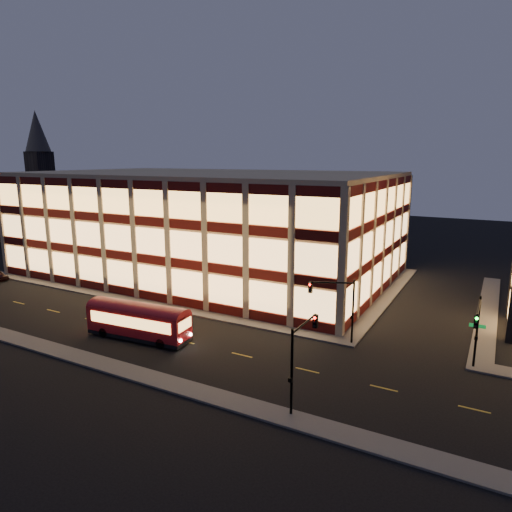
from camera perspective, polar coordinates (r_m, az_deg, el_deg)
The scene contains 12 objects.
ground at distance 53.27m, azimuth -13.54°, elevation -6.19°, with size 200.00×200.00×0.00m, color black.
sidewalk_office_south at distance 55.91m, azimuth -15.16°, elevation -5.31°, with size 54.00×2.00×0.15m, color #514F4C.
sidewalk_office_east at distance 57.79m, azimuth 16.05°, elevation -4.80°, with size 2.00×30.00×0.15m, color #514F4C.
sidewalk_tower_west at distance 56.67m, azimuth 27.01°, elevation -6.02°, with size 2.00×30.00×0.15m, color #514F4C.
sidewalk_near at distance 45.12m, azimuth -24.78°, elevation -10.31°, with size 100.00×2.00×0.15m, color #514F4C.
office_building at distance 66.37m, azimuth -5.97°, elevation 4.13°, with size 50.45×30.45×14.50m.
church_tower at distance 130.03m, azimuth -25.18°, elevation 7.75°, with size 5.00×5.00×18.00m, color #2D2621.
church_spire at distance 129.98m, azimuth -25.75°, elevation 13.90°, with size 6.00×6.00×10.00m, color #4C473F.
traffic_signal_far at distance 41.28m, azimuth 10.13°, elevation -5.44°, with size 3.79×1.87×6.00m.
traffic_signal_right at distance 38.66m, azimuth 25.91°, elevation -7.76°, with size 1.20×4.37×6.00m.
traffic_signal_near at distance 30.93m, azimuth 5.65°, elevation -11.41°, with size 0.32×4.45×6.00m.
trolley_bus at distance 43.90m, azimuth -14.50°, elevation -7.63°, with size 10.24×3.35×3.41m.
Camera 1 is at (34.34, -37.24, 16.48)m, focal length 32.00 mm.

